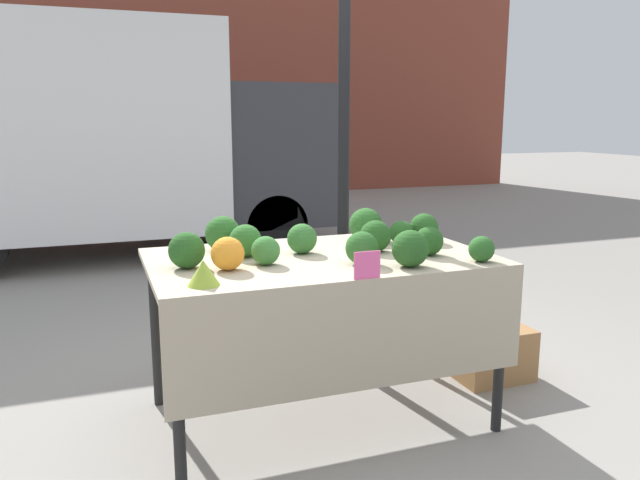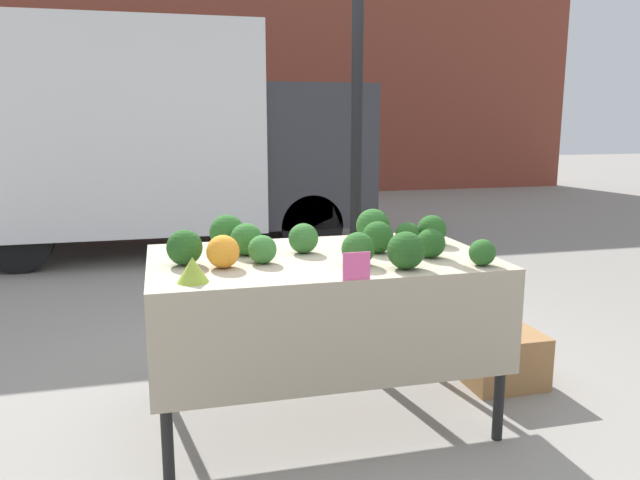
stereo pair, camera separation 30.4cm
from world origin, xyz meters
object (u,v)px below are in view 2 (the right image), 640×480
object	(u,v)px
parked_truck	(153,135)
produce_crate	(502,358)
price_sign	(356,266)
orange_cauliflower	(223,252)

from	to	relation	value
parked_truck	produce_crate	size ratio (longest dim) A/B	10.37
price_sign	parked_truck	bearing A→B (deg)	99.44
orange_cauliflower	price_sign	distance (m)	0.63
price_sign	produce_crate	xyz separation A→B (m)	(1.09, 0.61, -0.76)
parked_truck	price_sign	size ratio (longest dim) A/B	37.57
parked_truck	orange_cauliflower	world-z (taller)	parked_truck
orange_cauliflower	produce_crate	distance (m)	1.80
orange_cauliflower	price_sign	size ratio (longest dim) A/B	1.26
parked_truck	produce_crate	distance (m)	4.96
price_sign	produce_crate	world-z (taller)	price_sign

